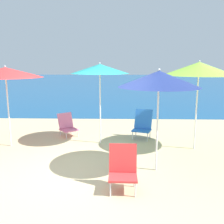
{
  "coord_description": "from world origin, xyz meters",
  "views": [
    {
      "loc": [
        0.71,
        -4.78,
        2.18
      ],
      "look_at": [
        0.54,
        1.25,
        1.0
      ],
      "focal_mm": 40.0,
      "sensor_mm": 36.0,
      "label": 1
    }
  ],
  "objects_px": {
    "beach_umbrella_red": "(5,72)",
    "beach_chair_pink": "(67,125)",
    "beach_umbrella_teal": "(100,69)",
    "beach_chair_red": "(123,167)",
    "beach_umbrella_navy": "(159,79)",
    "beach_umbrella_lime": "(199,69)",
    "beach_chair_blue": "(143,124)"
  },
  "relations": [
    {
      "from": "beach_umbrella_lime",
      "to": "beach_chair_pink",
      "type": "xyz_separation_m",
      "value": [
        -3.53,
        1.12,
        -1.73
      ]
    },
    {
      "from": "beach_umbrella_navy",
      "to": "beach_umbrella_teal",
      "type": "xyz_separation_m",
      "value": [
        -1.28,
        1.79,
        0.16
      ]
    },
    {
      "from": "beach_umbrella_teal",
      "to": "beach_umbrella_red",
      "type": "xyz_separation_m",
      "value": [
        -2.39,
        -0.33,
        -0.08
      ]
    },
    {
      "from": "beach_umbrella_teal",
      "to": "beach_umbrella_red",
      "type": "bearing_deg",
      "value": -172.08
    },
    {
      "from": "beach_umbrella_teal",
      "to": "beach_umbrella_navy",
      "type": "bearing_deg",
      "value": -54.34
    },
    {
      "from": "beach_umbrella_navy",
      "to": "beach_chair_pink",
      "type": "xyz_separation_m",
      "value": [
        -2.35,
        2.48,
        -1.56
      ]
    },
    {
      "from": "beach_umbrella_teal",
      "to": "beach_chair_pink",
      "type": "relative_size",
      "value": 3.1
    },
    {
      "from": "beach_umbrella_lime",
      "to": "beach_chair_blue",
      "type": "xyz_separation_m",
      "value": [
        -1.25,
        0.9,
        -1.62
      ]
    },
    {
      "from": "beach_umbrella_navy",
      "to": "beach_umbrella_red",
      "type": "xyz_separation_m",
      "value": [
        -3.67,
        1.46,
        0.07
      ]
    },
    {
      "from": "beach_chair_pink",
      "to": "beach_umbrella_navy",
      "type": "bearing_deg",
      "value": -85.81
    },
    {
      "from": "beach_umbrella_teal",
      "to": "beach_chair_blue",
      "type": "xyz_separation_m",
      "value": [
        1.21,
        0.47,
        -1.6
      ]
    },
    {
      "from": "beach_chair_blue",
      "to": "beach_chair_pink",
      "type": "height_order",
      "value": "beach_chair_blue"
    },
    {
      "from": "beach_umbrella_navy",
      "to": "beach_chair_red",
      "type": "bearing_deg",
      "value": -131.16
    },
    {
      "from": "beach_umbrella_teal",
      "to": "beach_chair_red",
      "type": "bearing_deg",
      "value": -77.27
    },
    {
      "from": "beach_umbrella_lime",
      "to": "beach_umbrella_red",
      "type": "xyz_separation_m",
      "value": [
        -4.85,
        0.1,
        -0.1
      ]
    },
    {
      "from": "beach_umbrella_teal",
      "to": "beach_umbrella_lime",
      "type": "relative_size",
      "value": 0.98
    },
    {
      "from": "beach_umbrella_navy",
      "to": "beach_chair_blue",
      "type": "height_order",
      "value": "beach_umbrella_navy"
    },
    {
      "from": "beach_umbrella_lime",
      "to": "beach_chair_blue",
      "type": "distance_m",
      "value": 2.23
    },
    {
      "from": "beach_chair_red",
      "to": "beach_umbrella_teal",
      "type": "bearing_deg",
      "value": 103.22
    },
    {
      "from": "beach_chair_pink",
      "to": "beach_chair_red",
      "type": "bearing_deg",
      "value": -102.54
    },
    {
      "from": "beach_umbrella_lime",
      "to": "beach_chair_blue",
      "type": "relative_size",
      "value": 2.66
    },
    {
      "from": "beach_umbrella_lime",
      "to": "beach_umbrella_red",
      "type": "distance_m",
      "value": 4.85
    },
    {
      "from": "beach_umbrella_lime",
      "to": "beach_umbrella_navy",
      "type": "bearing_deg",
      "value": -131.04
    },
    {
      "from": "beach_umbrella_red",
      "to": "beach_chair_pink",
      "type": "relative_size",
      "value": 2.99
    },
    {
      "from": "beach_chair_pink",
      "to": "beach_umbrella_red",
      "type": "bearing_deg",
      "value": 178.47
    },
    {
      "from": "beach_umbrella_navy",
      "to": "beach_chair_pink",
      "type": "height_order",
      "value": "beach_umbrella_navy"
    },
    {
      "from": "beach_umbrella_red",
      "to": "beach_chair_pink",
      "type": "height_order",
      "value": "beach_umbrella_red"
    },
    {
      "from": "beach_umbrella_navy",
      "to": "beach_umbrella_lime",
      "type": "height_order",
      "value": "beach_umbrella_lime"
    },
    {
      "from": "beach_umbrella_teal",
      "to": "beach_umbrella_red",
      "type": "distance_m",
      "value": 2.41
    },
    {
      "from": "beach_umbrella_navy",
      "to": "beach_chair_pink",
      "type": "relative_size",
      "value": 2.93
    },
    {
      "from": "beach_umbrella_lime",
      "to": "beach_chair_pink",
      "type": "bearing_deg",
      "value": 162.37
    },
    {
      "from": "beach_chair_pink",
      "to": "beach_chair_blue",
      "type": "bearing_deg",
      "value": -44.9
    }
  ]
}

